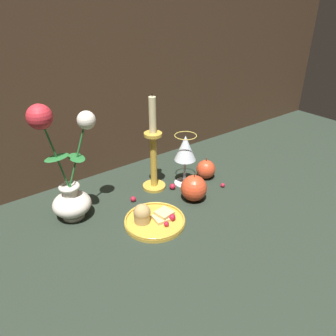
{
  "coord_description": "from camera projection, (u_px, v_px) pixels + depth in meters",
  "views": [
    {
      "loc": [
        -0.46,
        -0.72,
        0.58
      ],
      "look_at": [
        0.08,
        0.0,
        0.1
      ],
      "focal_mm": 35.0,
      "sensor_mm": 36.0,
      "label": 1
    }
  ],
  "objects": [
    {
      "name": "ground_plane",
      "position": [
        148.0,
        203.0,
        1.03
      ],
      "size": [
        2.4,
        2.4,
        0.0
      ],
      "primitive_type": "plane",
      "color": "#232D23",
      "rests_on": "ground"
    },
    {
      "name": "vase",
      "position": [
        68.0,
        181.0,
        0.91
      ],
      "size": [
        0.17,
        0.11,
        0.35
      ],
      "color": "silver",
      "rests_on": "ground_plane"
    },
    {
      "name": "plate_with_pastries",
      "position": [
        152.0,
        219.0,
        0.93
      ],
      "size": [
        0.17,
        0.17,
        0.07
      ],
      "color": "gold",
      "rests_on": "ground_plane"
    },
    {
      "name": "wine_glass",
      "position": [
        185.0,
        150.0,
        1.08
      ],
      "size": [
        0.07,
        0.07,
        0.18
      ],
      "color": "silver",
      "rests_on": "ground_plane"
    },
    {
      "name": "candlestick",
      "position": [
        153.0,
        154.0,
        1.05
      ],
      "size": [
        0.08,
        0.08,
        0.32
      ],
      "color": "gold",
      "rests_on": "ground_plane"
    },
    {
      "name": "apple_beside_vase",
      "position": [
        194.0,
        188.0,
        1.03
      ],
      "size": [
        0.08,
        0.08,
        0.09
      ],
      "color": "#D14223",
      "rests_on": "ground_plane"
    },
    {
      "name": "apple_near_glass",
      "position": [
        206.0,
        169.0,
        1.15
      ],
      "size": [
        0.07,
        0.07,
        0.08
      ],
      "color": "#D14223",
      "rests_on": "ground_plane"
    },
    {
      "name": "berry_near_plate",
      "position": [
        133.0,
        199.0,
        1.03
      ],
      "size": [
        0.02,
        0.02,
        0.02
      ],
      "primitive_type": "sphere",
      "color": "#AD192D",
      "rests_on": "ground_plane"
    },
    {
      "name": "berry_front_center",
      "position": [
        223.0,
        185.0,
        1.11
      ],
      "size": [
        0.01,
        0.01,
        0.01
      ],
      "primitive_type": "sphere",
      "color": "#AD192D",
      "rests_on": "ground_plane"
    },
    {
      "name": "berry_by_glass_stem",
      "position": [
        173.0,
        186.0,
        1.1
      ],
      "size": [
        0.02,
        0.02,
        0.02
      ],
      "primitive_type": "sphere",
      "color": "#AD192D",
      "rests_on": "ground_plane"
    }
  ]
}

